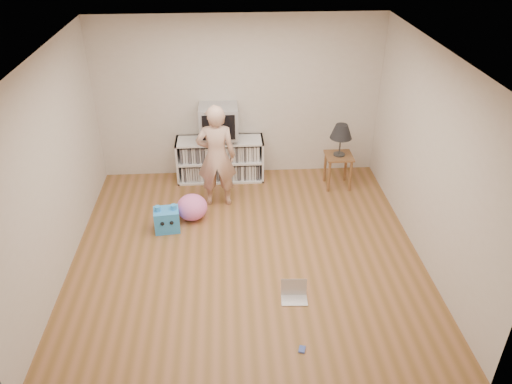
{
  "coord_description": "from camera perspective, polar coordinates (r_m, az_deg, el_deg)",
  "views": [
    {
      "loc": [
        -0.21,
        -5.28,
        4.04
      ],
      "look_at": [
        0.15,
        0.4,
        0.67
      ],
      "focal_mm": 35.0,
      "sensor_mm": 36.0,
      "label": 1
    }
  ],
  "objects": [
    {
      "name": "ground",
      "position": [
        6.65,
        -1.12,
        -6.76
      ],
      "size": [
        4.5,
        4.5,
        0.0
      ],
      "primitive_type": "plane",
      "color": "brown",
      "rests_on": "ground"
    },
    {
      "name": "dvd_deck",
      "position": [
        8.01,
        -4.21,
        6.21
      ],
      "size": [
        0.45,
        0.35,
        0.07
      ],
      "primitive_type": "cube",
      "color": "gray",
      "rests_on": "media_unit"
    },
    {
      "name": "laptop",
      "position": [
        5.95,
        4.37,
        -11.49
      ],
      "size": [
        0.31,
        0.26,
        0.21
      ],
      "rotation": [
        0.0,
        0.0,
        -0.06
      ],
      "color": "silver",
      "rests_on": "ground"
    },
    {
      "name": "plush_pink",
      "position": [
        7.25,
        -7.32,
        -1.74
      ],
      "size": [
        0.57,
        0.57,
        0.38
      ],
      "primitive_type": "ellipsoid",
      "rotation": [
        0.0,
        0.0,
        -0.38
      ],
      "color": "pink",
      "rests_on": "ground"
    },
    {
      "name": "person",
      "position": [
        7.28,
        -4.56,
        4.07
      ],
      "size": [
        0.58,
        0.38,
        1.58
      ],
      "primitive_type": "imported",
      "rotation": [
        0.0,
        0.0,
        3.14
      ],
      "color": "tan",
      "rests_on": "ground"
    },
    {
      "name": "crt_tv",
      "position": [
        7.89,
        -4.29,
        8.09
      ],
      "size": [
        0.6,
        0.53,
        0.5
      ],
      "color": "#9E9EA3",
      "rests_on": "dvd_deck"
    },
    {
      "name": "media_unit",
      "position": [
        8.19,
        -4.11,
        3.81
      ],
      "size": [
        1.4,
        0.45,
        0.7
      ],
      "color": "white",
      "rests_on": "ground"
    },
    {
      "name": "walls",
      "position": [
        5.95,
        -1.25,
        3.23
      ],
      "size": [
        4.52,
        4.52,
        2.6
      ],
      "color": "beige",
      "rests_on": "ground"
    },
    {
      "name": "table_lamp",
      "position": [
        7.79,
        9.72,
        6.76
      ],
      "size": [
        0.34,
        0.34,
        0.52
      ],
      "color": "#333333",
      "rests_on": "side_table"
    },
    {
      "name": "side_table",
      "position": [
        8.01,
        9.39,
        3.33
      ],
      "size": [
        0.42,
        0.42,
        0.55
      ],
      "color": "brown",
      "rests_on": "ground"
    },
    {
      "name": "ceiling",
      "position": [
        5.47,
        -1.4,
        15.4
      ],
      "size": [
        4.5,
        4.5,
        0.01
      ],
      "primitive_type": "cube",
      "color": "white",
      "rests_on": "walls"
    },
    {
      "name": "playing_cards",
      "position": [
        5.43,
        5.28,
        -17.47
      ],
      "size": [
        0.09,
        0.11,
        0.02
      ],
      "primitive_type": "cube",
      "rotation": [
        0.0,
        0.0,
        -0.3
      ],
      "color": "#455BB9",
      "rests_on": "ground"
    },
    {
      "name": "plush_blue",
      "position": [
        7.06,
        -10.15,
        -3.12
      ],
      "size": [
        0.37,
        0.33,
        0.4
      ],
      "rotation": [
        0.0,
        0.0,
        0.12
      ],
      "color": "#2D94F7",
      "rests_on": "ground"
    }
  ]
}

